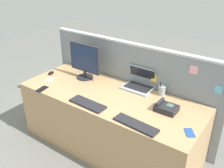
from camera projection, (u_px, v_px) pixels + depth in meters
name	position (u px, v px, depth m)	size (l,w,h in m)	color
ground_plane	(110.00, 145.00, 3.18)	(10.00, 10.00, 0.00)	slate
desk	(110.00, 121.00, 3.02)	(2.12, 0.81, 0.72)	tan
cubicle_divider	(130.00, 88.00, 3.23)	(2.32, 0.08, 1.21)	gray
desktop_monitor	(85.00, 60.00, 3.16)	(0.44, 0.21, 0.44)	#232328
laptop	(140.00, 83.00, 3.00)	(0.35, 0.27, 0.25)	#9EA0A8
desk_phone	(166.00, 108.00, 2.56)	(0.22, 0.17, 0.10)	#232328
keyboard_main	(88.00, 104.00, 2.67)	(0.41, 0.14, 0.02)	#232328
keyboard_spare	(136.00, 124.00, 2.35)	(0.44, 0.12, 0.02)	#232328
computer_mouse_right_hand	(51.00, 73.00, 3.36)	(0.06, 0.10, 0.03)	black
pen_cup	(162.00, 91.00, 2.84)	(0.08, 0.08, 0.19)	#99999E
cell_phone_silver_slab	(49.00, 80.00, 3.19)	(0.07, 0.13, 0.01)	#B7BAC1
cell_phone_black_slab	(42.00, 89.00, 2.98)	(0.07, 0.15, 0.01)	black
cell_phone_blue_case	(190.00, 133.00, 2.25)	(0.07, 0.13, 0.01)	blue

